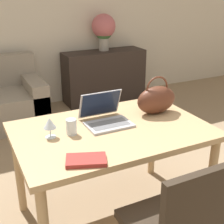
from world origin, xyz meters
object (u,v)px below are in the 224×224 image
object	(u,v)px
handbag	(156,99)
laptop	(105,115)
wine_glass	(50,124)
drinking_glass	(71,127)
flower_vase	(104,29)

from	to	relation	value
handbag	laptop	bearing A→B (deg)	178.22
laptop	wine_glass	bearing A→B (deg)	-170.93
drinking_glass	wine_glass	size ratio (longest dim) A/B	0.78
handbag	drinking_glass	bearing A→B (deg)	-174.35
laptop	wine_glass	xyz separation A→B (m)	(-0.41, -0.07, 0.04)
drinking_glass	flower_vase	world-z (taller)	flower_vase
laptop	handbag	size ratio (longest dim) A/B	0.98
drinking_glass	flower_vase	bearing A→B (deg)	60.83
laptop	drinking_glass	xyz separation A→B (m)	(-0.28, -0.08, -0.00)
drinking_glass	handbag	size ratio (longest dim) A/B	0.33
laptop	wine_glass	distance (m)	0.42
drinking_glass	flower_vase	xyz separation A→B (m)	(1.35, 2.43, 0.28)
flower_vase	drinking_glass	bearing A→B (deg)	-119.17
wine_glass	handbag	distance (m)	0.84
laptop	flower_vase	world-z (taller)	flower_vase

